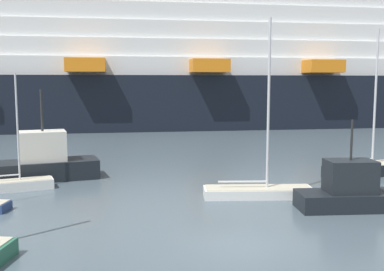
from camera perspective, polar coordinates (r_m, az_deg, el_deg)
name	(u,v)px	position (r m, az deg, el deg)	size (l,w,h in m)	color
ground_plane	(237,247)	(18.05, 5.74, -13.78)	(600.00, 600.00, 0.00)	#4C5B66
sailboat_0	(258,189)	(25.40, 8.35, -6.69)	(6.14, 2.26, 9.71)	white
sailboat_4	(14,184)	(28.65, -21.52, -5.70)	(4.61, 2.40, 6.82)	white
sailboat_5	(367,168)	(33.01, 21.10, -3.83)	(6.56, 3.45, 9.81)	black
fishing_boat_0	(39,163)	(30.97, -18.65, -3.28)	(8.00, 4.14, 5.84)	black
fishing_boat_1	(353,191)	(24.11, 19.59, -6.65)	(5.85, 2.41, 4.49)	black
cruise_ship	(245,69)	(68.69, 6.73, 8.27)	(130.58, 22.12, 25.41)	black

